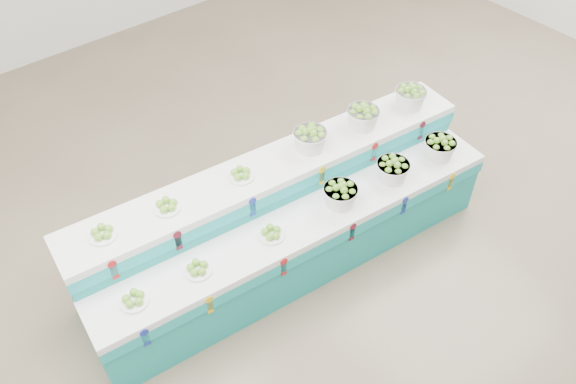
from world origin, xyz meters
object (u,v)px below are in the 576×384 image
Objects in this scene: basket_lower_left at (340,194)px; basket_upper_right at (410,96)px; display_stand at (288,220)px; plate_upper_mid at (167,205)px.

basket_lower_left is 1.00× the size of basket_upper_right.
display_stand is 1.19m from plate_upper_mid.
basket_lower_left is 1.51m from plate_upper_mid.
plate_upper_mid is 0.75× the size of basket_upper_right.
basket_lower_left is (0.36, -0.29, 0.32)m from display_stand.
basket_upper_right reaches higher than basket_lower_left.
plate_upper_mid is (-1.35, 0.64, 0.23)m from basket_lower_left.
basket_upper_right is at bearing -6.47° from plate_upper_mid.
basket_upper_right is at bearing 15.91° from basket_lower_left.
plate_upper_mid is at bearing 173.53° from basket_upper_right.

